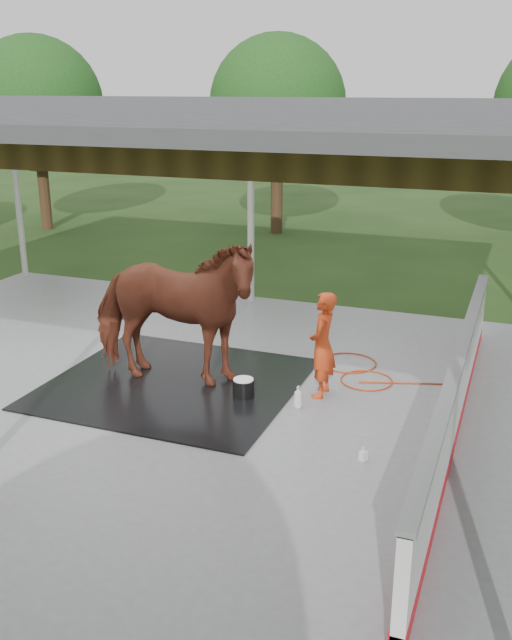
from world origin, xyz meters
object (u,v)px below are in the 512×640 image
(horse, at_px, (172,311))
(handler, at_px, (322,345))
(wash_bucket, at_px, (243,388))
(dasher_board, at_px, (456,397))

(horse, height_order, handler, horse)
(horse, height_order, wash_bucket, horse)
(horse, xyz_separation_m, wash_bucket, (1.16, -0.10, -1.00))
(handler, bearing_deg, horse, -81.07)
(dasher_board, distance_m, wash_bucket, 2.96)
(horse, bearing_deg, wash_bucket, -101.36)
(dasher_board, xyz_separation_m, wash_bucket, (-2.94, 0.13, -0.39))
(dasher_board, height_order, handler, handler)
(handler, height_order, wash_bucket, handler)
(horse, relative_size, handler, 1.73)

